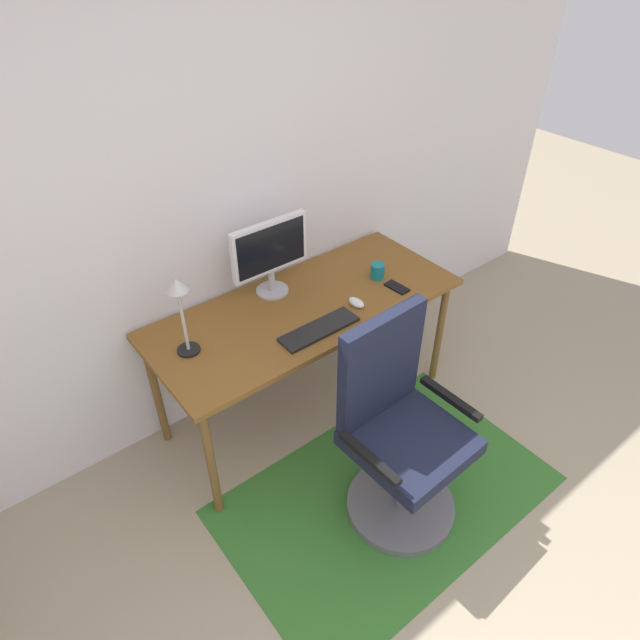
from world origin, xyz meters
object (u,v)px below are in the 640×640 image
computer_mouse (356,302)px  keyboard (319,329)px  monitor (270,251)px  desk_lamp (180,302)px  coffee_cup (378,271)px  cell_phone (397,287)px  desk (306,315)px  office_chair (398,441)px

computer_mouse → keyboard: bearing=-170.3°
monitor → desk_lamp: (-0.60, -0.17, 0.03)m
coffee_cup → cell_phone: size_ratio=0.63×
monitor → keyboard: bearing=-91.4°
monitor → computer_mouse: bearing=-53.9°
keyboard → computer_mouse: (0.29, 0.05, 0.01)m
cell_phone → desk_lamp: desk_lamp is taller
coffee_cup → cell_phone: 0.15m
keyboard → coffee_cup: coffee_cup is taller
coffee_cup → desk_lamp: size_ratio=0.21×
computer_mouse → desk_lamp: desk_lamp is taller
monitor → keyboard: (-0.01, -0.43, -0.25)m
keyboard → desk_lamp: bearing=155.8°
desk → computer_mouse: 0.28m
monitor → office_chair: 1.16m
desk → desk_lamp: desk_lamp is taller
keyboard → cell_phone: (0.57, 0.03, -0.00)m
desk → computer_mouse: (0.21, -0.16, 0.08)m
monitor → office_chair: (0.00, -1.02, -0.56)m
desk_lamp → monitor: bearing=15.6°
desk_lamp → office_chair: bearing=-54.8°
computer_mouse → office_chair: size_ratio=0.09×
keyboard → office_chair: 0.67m
computer_mouse → office_chair: office_chair is taller
monitor → desk: bearing=-73.0°
cell_phone → office_chair: bearing=-136.9°
coffee_cup → office_chair: office_chair is taller
keyboard → desk_lamp: desk_lamp is taller
desk → computer_mouse: size_ratio=16.46×
keyboard → desk: bearing=70.2°
monitor → keyboard: 0.50m
desk → keyboard: (-0.08, -0.21, 0.08)m
desk_lamp → office_chair: (0.60, -0.85, -0.59)m
computer_mouse → desk_lamp: (-0.88, 0.21, 0.27)m
cell_phone → desk_lamp: 1.22m
monitor → cell_phone: monitor is taller
monitor → desk_lamp: bearing=-164.4°
office_chair → computer_mouse: bearing=64.5°
cell_phone → office_chair: office_chair is taller
desk → monitor: size_ratio=3.79×
keyboard → coffee_cup: (0.56, 0.18, 0.03)m
computer_mouse → cell_phone: bearing=-3.8°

